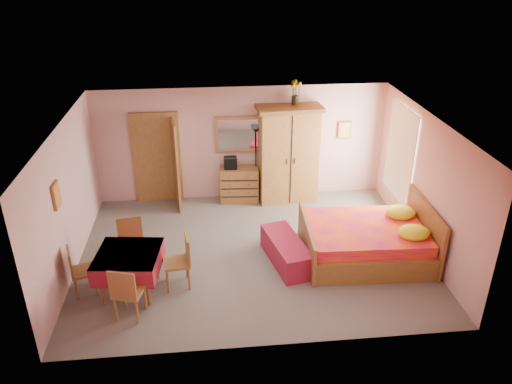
{
  "coord_description": "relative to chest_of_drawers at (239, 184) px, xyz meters",
  "views": [
    {
      "loc": [
        -0.77,
        -8.05,
        5.26
      ],
      "look_at": [
        0.1,
        0.3,
        1.15
      ],
      "focal_mm": 35.0,
      "sensor_mm": 36.0,
      "label": 1
    }
  ],
  "objects": [
    {
      "name": "wall_right",
      "position": [
        3.33,
        -2.23,
        0.89
      ],
      "size": [
        0.1,
        5.0,
        2.6
      ],
      "primitive_type": "cube",
      "color": "#CB9793",
      "rests_on": "floor"
    },
    {
      "name": "chair_west",
      "position": [
        -2.84,
        -3.15,
        0.03
      ],
      "size": [
        0.5,
        0.5,
        0.88
      ],
      "primitive_type": "cube",
      "rotation": [
        0.0,
        0.0,
        -1.27
      ],
      "color": "#936132",
      "rests_on": "floor"
    },
    {
      "name": "wall_back",
      "position": [
        0.08,
        0.27,
        0.89
      ],
      "size": [
        6.5,
        0.1,
        2.6
      ],
      "primitive_type": "cube",
      "color": "#CB9793",
      "rests_on": "floor"
    },
    {
      "name": "picture_back",
      "position": [
        2.43,
        0.24,
        1.14
      ],
      "size": [
        0.3,
        0.04,
        0.4
      ],
      "primitive_type": "cube",
      "color": "#D8BF59",
      "rests_on": "wall_back"
    },
    {
      "name": "sunflower_vase",
      "position": [
        1.24,
        0.08,
        2.08
      ],
      "size": [
        0.23,
        0.23,
        0.54
      ],
      "primitive_type": "cube",
      "rotation": [
        0.0,
        0.0,
        0.08
      ],
      "color": "gold",
      "rests_on": "wardrobe"
    },
    {
      "name": "stereo",
      "position": [
        -0.19,
        0.01,
        0.54
      ],
      "size": [
        0.29,
        0.21,
        0.27
      ],
      "primitive_type": "cube",
      "rotation": [
        0.0,
        0.0,
        -0.01
      ],
      "color": "black",
      "rests_on": "chest_of_drawers"
    },
    {
      "name": "bench",
      "position": [
        0.67,
        -2.61,
        -0.17
      ],
      "size": [
        0.81,
        1.49,
        0.47
      ],
      "primitive_type": "cube",
      "rotation": [
        0.0,
        0.0,
        0.21
      ],
      "color": "maroon",
      "rests_on": "floor"
    },
    {
      "name": "wardrobe",
      "position": [
        1.1,
        -0.02,
        0.7
      ],
      "size": [
        1.47,
        0.83,
        2.22
      ],
      "primitive_type": "cube",
      "rotation": [
        0.0,
        0.0,
        0.07
      ],
      "color": "#AF783B",
      "rests_on": "floor"
    },
    {
      "name": "bed",
      "position": [
        2.17,
        -2.57,
        0.13
      ],
      "size": [
        2.39,
        1.92,
        1.07
      ],
      "primitive_type": "cube",
      "rotation": [
        0.0,
        0.0,
        -0.04
      ],
      "color": "#C8134F",
      "rests_on": "floor"
    },
    {
      "name": "chair_north",
      "position": [
        -2.11,
        -2.53,
        0.07
      ],
      "size": [
        0.51,
        0.51,
        0.96
      ],
      "primitive_type": "cube",
      "rotation": [
        0.0,
        0.0,
        3.32
      ],
      "color": "#AD7F3A",
      "rests_on": "floor"
    },
    {
      "name": "wall_mirror",
      "position": [
        -0.0,
        0.21,
        1.14
      ],
      "size": [
        1.03,
        0.1,
        0.81
      ],
      "primitive_type": "cube",
      "rotation": [
        0.0,
        0.0,
        -0.04
      ],
      "color": "silver",
      "rests_on": "wall_back"
    },
    {
      "name": "floor_lamp",
      "position": [
        0.39,
        0.07,
        0.45
      ],
      "size": [
        0.28,
        0.28,
        1.73
      ],
      "primitive_type": "cube",
      "rotation": [
        0.0,
        0.0,
        0.32
      ],
      "color": "black",
      "rests_on": "floor"
    },
    {
      "name": "wall_left",
      "position": [
        -3.17,
        -2.23,
        0.89
      ],
      "size": [
        0.1,
        5.0,
        2.6
      ],
      "primitive_type": "cube",
      "color": "#CB9793",
      "rests_on": "floor"
    },
    {
      "name": "chair_south",
      "position": [
        -2.01,
        -3.83,
        0.07
      ],
      "size": [
        0.53,
        0.53,
        0.95
      ],
      "primitive_type": "cube",
      "rotation": [
        0.0,
        0.0,
        -0.27
      ],
      "color": "olive",
      "rests_on": "floor"
    },
    {
      "name": "floor",
      "position": [
        0.08,
        -2.23,
        -0.41
      ],
      "size": [
        6.5,
        6.5,
        0.0
      ],
      "primitive_type": "plane",
      "color": "slate",
      "rests_on": "ground"
    },
    {
      "name": "window",
      "position": [
        3.29,
        -1.03,
        1.04
      ],
      "size": [
        0.08,
        1.4,
        1.95
      ],
      "primitive_type": "cube",
      "color": "white",
      "rests_on": "wall_right"
    },
    {
      "name": "chair_east",
      "position": [
        -1.3,
        -3.11,
        0.07
      ],
      "size": [
        0.49,
        0.49,
        0.96
      ],
      "primitive_type": "cube",
      "rotation": [
        0.0,
        0.0,
        1.69
      ],
      "color": "#A67238",
      "rests_on": "floor"
    },
    {
      "name": "picture_left",
      "position": [
        -3.14,
        -2.83,
        1.29
      ],
      "size": [
        0.04,
        0.32,
        0.42
      ],
      "primitive_type": "cube",
      "color": "orange",
      "rests_on": "wall_left"
    },
    {
      "name": "ceiling",
      "position": [
        0.08,
        -2.23,
        2.19
      ],
      "size": [
        6.5,
        6.5,
        0.0
      ],
      "primitive_type": "plane",
      "rotation": [
        3.14,
        0.0,
        0.0
      ],
      "color": "brown",
      "rests_on": "wall_back"
    },
    {
      "name": "wall_front",
      "position": [
        0.08,
        -4.73,
        0.89
      ],
      "size": [
        6.5,
        0.1,
        2.6
      ],
      "primitive_type": "cube",
      "color": "#CB9793",
      "rests_on": "floor"
    },
    {
      "name": "doorway",
      "position": [
        -1.82,
        0.24,
        0.62
      ],
      "size": [
        1.06,
        0.12,
        2.15
      ],
      "primitive_type": "cube",
      "color": "#9E6B35",
      "rests_on": "floor"
    },
    {
      "name": "chest_of_drawers",
      "position": [
        0.0,
        0.0,
        0.0
      ],
      "size": [
        0.9,
        0.5,
        0.82
      ],
      "primitive_type": "cube",
      "rotation": [
        0.0,
        0.0,
        -0.08
      ],
      "color": "olive",
      "rests_on": "floor"
    },
    {
      "name": "dining_table",
      "position": [
        -2.08,
        -3.18,
        -0.03
      ],
      "size": [
        1.14,
        1.14,
        0.75
      ],
      "primitive_type": "cube",
      "rotation": [
        0.0,
        0.0,
        -0.12
      ],
      "color": "maroon",
      "rests_on": "floor"
    }
  ]
}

